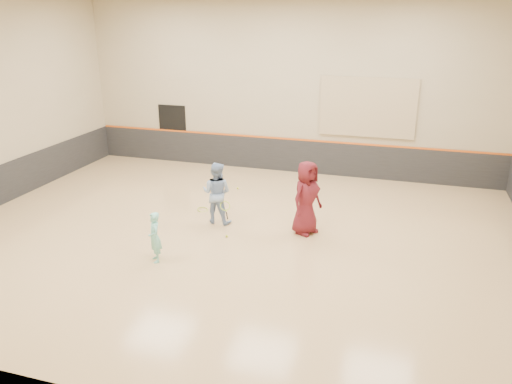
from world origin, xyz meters
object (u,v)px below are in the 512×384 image
(young_man, at_px, (307,198))
(spare_racket, at_px, (203,208))
(girl, at_px, (155,237))
(instructor, at_px, (217,193))

(young_man, relative_size, spare_racket, 2.82)
(young_man, bearing_deg, girl, 159.64)
(instructor, relative_size, young_man, 0.88)
(instructor, bearing_deg, girl, 80.67)
(instructor, bearing_deg, spare_racket, -40.55)
(instructor, xyz_separation_m, young_man, (2.49, 0.02, 0.12))
(instructor, bearing_deg, young_man, -177.06)
(young_man, height_order, spare_racket, young_man)
(instructor, relative_size, spare_racket, 2.47)
(instructor, height_order, young_man, young_man)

